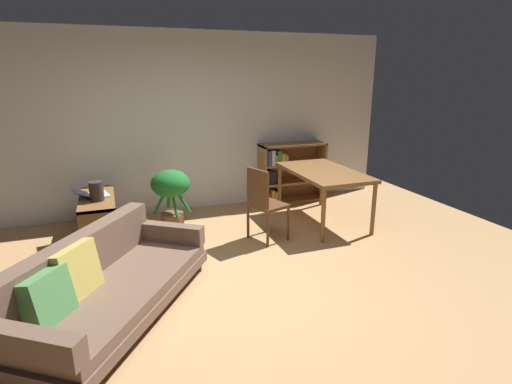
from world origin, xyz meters
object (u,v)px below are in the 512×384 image
(media_console, at_px, (99,219))
(potted_floor_plant, at_px, (171,191))
(bookshelf, at_px, (287,172))
(dining_table, at_px, (324,175))
(dining_chair_near, at_px, (264,201))
(open_laptop, at_px, (93,194))
(fabric_couch, at_px, (103,283))
(desk_speaker, at_px, (96,191))

(media_console, bearing_deg, potted_floor_plant, 1.35)
(bookshelf, bearing_deg, media_console, -166.03)
(dining_table, distance_m, dining_chair_near, 1.13)
(open_laptop, distance_m, potted_floor_plant, 0.98)
(media_console, relative_size, potted_floor_plant, 1.29)
(media_console, height_order, bookshelf, bookshelf)
(media_console, xyz_separation_m, dining_chair_near, (1.98, -0.74, 0.25))
(dining_chair_near, relative_size, bookshelf, 0.86)
(media_console, height_order, dining_table, dining_table)
(fabric_couch, relative_size, media_console, 2.01)
(dining_chair_near, distance_m, bookshelf, 1.77)
(fabric_couch, relative_size, potted_floor_plant, 2.60)
(desk_speaker, relative_size, dining_table, 0.16)
(desk_speaker, bearing_deg, dining_chair_near, -16.12)
(fabric_couch, xyz_separation_m, dining_table, (2.98, 1.48, 0.37))
(open_laptop, bearing_deg, bookshelf, 12.70)
(desk_speaker, height_order, dining_chair_near, dining_chair_near)
(potted_floor_plant, relative_size, dining_chair_near, 0.89)
(fabric_couch, height_order, open_laptop, fabric_couch)
(open_laptop, xyz_separation_m, bookshelf, (3.00, 0.68, -0.11))
(dining_table, distance_m, bookshelf, 1.12)
(dining_table, bearing_deg, dining_chair_near, -160.67)
(fabric_couch, height_order, desk_speaker, desk_speaker)
(fabric_couch, bearing_deg, dining_table, 26.42)
(fabric_couch, distance_m, desk_speaker, 1.72)
(media_console, xyz_separation_m, dining_table, (3.03, -0.37, 0.40))
(potted_floor_plant, bearing_deg, dining_chair_near, -35.88)
(open_laptop, bearing_deg, media_console, -52.92)
(potted_floor_plant, bearing_deg, open_laptop, 177.79)
(open_laptop, distance_m, desk_speaker, 0.25)
(fabric_couch, height_order, bookshelf, bookshelf)
(open_laptop, relative_size, dining_table, 0.32)
(media_console, distance_m, dining_chair_near, 2.13)
(media_console, xyz_separation_m, desk_speaker, (0.01, -0.17, 0.41))
(dining_table, bearing_deg, media_console, 173.10)
(fabric_couch, distance_m, open_laptop, 1.93)
(dining_table, bearing_deg, bookshelf, 93.74)
(media_console, bearing_deg, dining_table, -6.90)
(desk_speaker, relative_size, potted_floor_plant, 0.28)
(dining_chair_near, bearing_deg, dining_table, 19.33)
(media_console, relative_size, desk_speaker, 4.61)
(fabric_couch, height_order, dining_table, dining_table)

